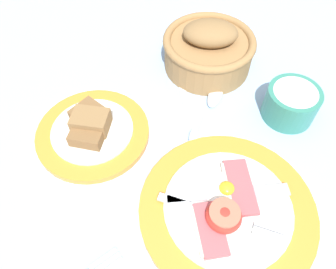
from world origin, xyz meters
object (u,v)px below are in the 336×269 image
(breakfast_plate, at_px, (227,208))
(teaspoon_by_saucer, at_px, (194,133))
(teaspoon_near_cup, at_px, (212,105))
(bread_plate, at_px, (92,130))
(sugar_cup, at_px, (291,103))
(bread_basket, at_px, (209,49))

(breakfast_plate, distance_m, teaspoon_by_saucer, 0.15)
(teaspoon_near_cup, bearing_deg, bread_plate, 126.34)
(sugar_cup, distance_m, bread_basket, 0.19)
(bread_basket, distance_m, teaspoon_near_cup, 0.12)
(bread_basket, xyz_separation_m, teaspoon_by_saucer, (0.03, -0.18, -0.04))
(breakfast_plate, xyz_separation_m, bread_basket, (-0.12, 0.30, 0.03))
(bread_plate, xyz_separation_m, teaspoon_near_cup, (0.18, 0.14, -0.01))
(sugar_cup, xyz_separation_m, bread_basket, (-0.18, 0.08, 0.01))
(breakfast_plate, distance_m, bread_basket, 0.33)
(bread_plate, distance_m, teaspoon_by_saucer, 0.18)
(bread_plate, xyz_separation_m, sugar_cup, (0.31, 0.17, 0.02))
(teaspoon_by_saucer, distance_m, teaspoon_near_cup, 0.08)
(sugar_cup, relative_size, teaspoon_near_cup, 0.48)
(bread_plate, bearing_deg, teaspoon_near_cup, 37.47)
(bread_basket, bearing_deg, bread_plate, -119.41)
(teaspoon_by_saucer, bearing_deg, teaspoon_near_cup, 142.35)
(breakfast_plate, height_order, bread_plate, bread_plate)
(bread_plate, relative_size, sugar_cup, 2.11)
(teaspoon_by_saucer, bearing_deg, sugar_cup, 96.05)
(bread_basket, bearing_deg, teaspoon_by_saucer, -80.43)
(teaspoon_near_cup, bearing_deg, sugar_cup, -78.77)
(breakfast_plate, distance_m, teaspoon_near_cup, 0.21)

